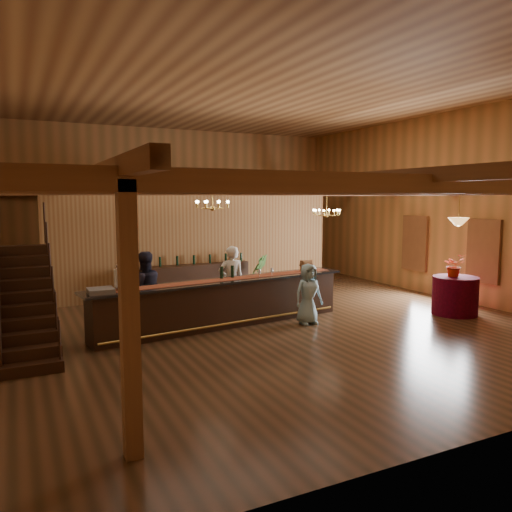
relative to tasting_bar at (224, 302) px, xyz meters
name	(u,v)px	position (x,y,z in m)	size (l,w,h in m)	color
floor	(264,316)	(1.27, 0.41, -0.56)	(14.00, 14.00, 0.00)	#56351F
ceiling	(264,94)	(1.27, 0.41, 4.94)	(14.00, 14.00, 0.00)	#AB7C44
wall_back	(179,204)	(1.27, 7.41, 2.19)	(12.00, 0.10, 5.50)	#BA7D44
wall_right	(442,206)	(7.27, 0.41, 2.19)	(0.10, 14.00, 5.50)	#BA7D44
beam_grid	(255,188)	(1.27, 0.92, 2.68)	(11.90, 13.90, 0.39)	brown
support_posts	(273,256)	(1.27, -0.09, 1.04)	(9.20, 10.20, 3.20)	brown
partition_wall	(198,245)	(0.77, 3.91, 0.99)	(9.00, 0.18, 3.10)	olive
window_right_front	(484,251)	(7.22, -1.19, 0.99)	(0.12, 1.05, 1.75)	white
window_right_back	(415,243)	(7.22, 1.41, 0.99)	(0.12, 1.05, 1.75)	white
staircase	(28,303)	(-4.18, -0.33, 0.44)	(1.00, 2.80, 2.00)	black
backroom_boxes	(185,269)	(0.97, 5.91, -0.03)	(4.10, 0.60, 1.10)	black
tasting_bar	(224,302)	(0.00, 0.00, 0.00)	(6.62, 1.68, 1.11)	black
beverage_dispenser	(120,276)	(-2.42, -0.27, 0.83)	(0.26, 0.26, 0.60)	silver
glass_rack_tray	(101,291)	(-2.84, -0.43, 0.59)	(0.50, 0.50, 0.10)	gray
raffle_drum	(306,265)	(2.42, 0.27, 0.71)	(0.34, 0.24, 0.30)	#8E5F38
bar_bottle_0	(222,273)	(0.00, 0.13, 0.69)	(0.07, 0.07, 0.30)	black
bar_bottle_1	(232,272)	(0.29, 0.17, 0.69)	(0.07, 0.07, 0.30)	black
backbar_shelf	(194,280)	(0.51, 3.63, -0.06)	(3.53, 0.55, 0.99)	black
round_table	(455,296)	(5.80, -1.55, -0.06)	(1.14, 1.14, 0.98)	#590316
chandelier_left	(213,204)	(-0.19, 0.17, 2.30)	(0.80, 0.80, 0.50)	gold
chandelier_right	(326,212)	(3.92, 1.60, 2.03)	(0.80, 0.80, 0.77)	gold
pendant_lamp	(459,221)	(5.80, -1.55, 1.85)	(0.52, 0.52, 0.90)	gold
bartender	(231,281)	(0.53, 0.79, 0.34)	(0.66, 0.43, 1.80)	white
staff_second	(144,290)	(-1.71, 0.67, 0.33)	(0.86, 0.67, 1.78)	#201F2F
guest	(308,294)	(1.88, -0.71, 0.17)	(0.71, 0.46, 1.45)	#90BECB
floor_plant	(257,274)	(2.39, 3.07, 0.08)	(0.70, 0.56, 1.26)	#366226
table_flowers	(454,265)	(5.77, -1.50, 0.72)	(0.53, 0.46, 0.59)	#B32707
table_vase	(455,270)	(5.88, -1.43, 0.57)	(0.14, 0.14, 0.29)	gold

